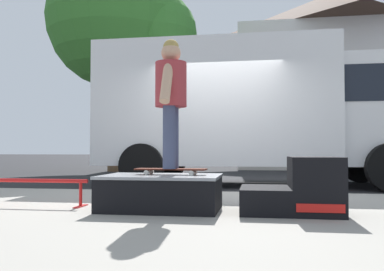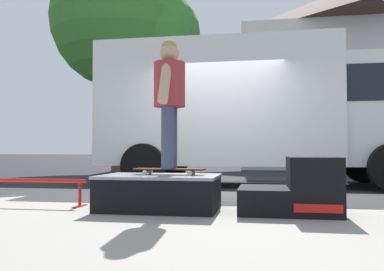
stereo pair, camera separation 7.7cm
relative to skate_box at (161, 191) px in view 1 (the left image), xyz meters
name	(u,v)px [view 1 (the left image)]	position (x,y,z in m)	size (l,w,h in m)	color
ground_plane	(212,195)	(0.27, 2.58, -0.32)	(140.00, 140.00, 0.00)	black
sidewalk_slab	(178,223)	(0.27, -0.42, -0.26)	(50.00, 5.00, 0.12)	gray
skate_box	(161,191)	(0.00, 0.00, 0.00)	(1.27, 0.84, 0.37)	black
kicker_ramp	(299,190)	(1.45, 0.00, 0.04)	(1.00, 0.75, 0.57)	black
grind_rail	(28,185)	(-1.61, 0.09, 0.03)	(1.46, 0.28, 0.31)	red
skateboard	(171,170)	(0.09, 0.06, 0.23)	(0.79, 0.23, 0.07)	#4C1E14
skater_kid	(171,92)	(0.09, 0.06, 1.08)	(0.35, 0.73, 1.42)	#3F4766
box_truck	(261,108)	(1.11, 4.78, 1.38)	(6.91, 2.63, 3.05)	white
street_tree_main	(124,24)	(-3.83, 10.04, 5.12)	(5.55, 5.04, 8.12)	brown
house_behind	(336,77)	(4.77, 15.82, 3.92)	(9.54, 8.22, 8.40)	silver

